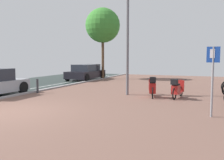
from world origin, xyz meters
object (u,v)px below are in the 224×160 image
at_px(scooter_near, 152,87).
at_px(parked_car_far, 86,72).
at_px(street_tree, 103,26).
at_px(bollard_far, 37,86).
at_px(scooter_mid, 177,89).
at_px(lamp_post, 128,28).
at_px(parking_sign, 213,73).

bearing_deg(scooter_near, parked_car_far, 135.51).
bearing_deg(street_tree, bollard_far, -88.11).
bearing_deg(scooter_mid, lamp_post, 175.97).
relative_size(scooter_mid, bollard_far, 2.35).
distance_m(parked_car_far, lamp_post, 9.63).
distance_m(scooter_near, lamp_post, 3.22).
bearing_deg(bollard_far, scooter_mid, 7.90).
bearing_deg(lamp_post, scooter_near, -11.02).
height_order(scooter_near, street_tree, street_tree).
height_order(scooter_near, lamp_post, lamp_post).
distance_m(lamp_post, bollard_far, 5.68).
distance_m(scooter_near, street_tree, 11.36).
height_order(parking_sign, lamp_post, lamp_post).
relative_size(scooter_mid, parked_car_far, 0.43).
distance_m(scooter_mid, bollard_far, 7.24).
bearing_deg(bollard_far, street_tree, 91.89).
distance_m(parked_car_far, street_tree, 4.32).
bearing_deg(parked_car_far, scooter_mid, -40.04).
bearing_deg(scooter_mid, scooter_near, -175.62).
distance_m(street_tree, bollard_far, 10.29).
relative_size(lamp_post, bollard_far, 8.06).
bearing_deg(bollard_far, scooter_near, 8.56).
relative_size(scooter_mid, street_tree, 0.29).
bearing_deg(parked_car_far, bollard_far, -80.59).
relative_size(parked_car_far, bollard_far, 5.47).
bearing_deg(parked_car_far, scooter_near, -44.49).
bearing_deg(scooter_mid, street_tree, 131.81).
distance_m(scooter_mid, lamp_post, 3.86).
height_order(parked_car_far, lamp_post, lamp_post).
bearing_deg(scooter_mid, parking_sign, -65.68).
bearing_deg(street_tree, scooter_mid, -48.19).
height_order(scooter_near, parking_sign, parking_sign).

